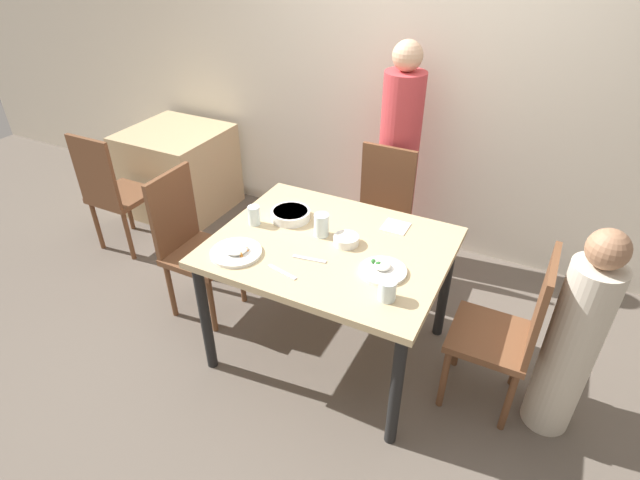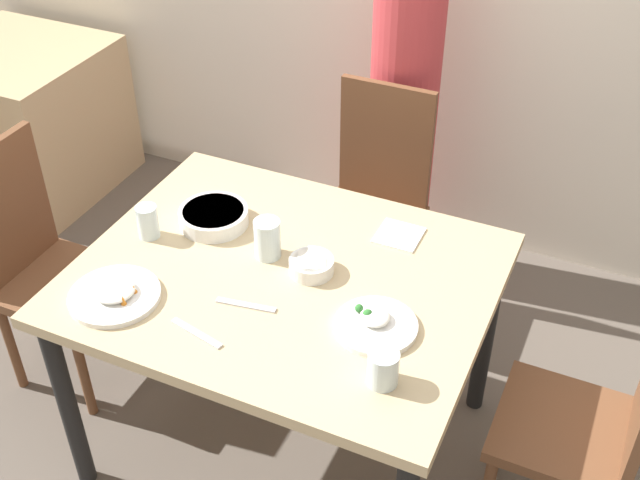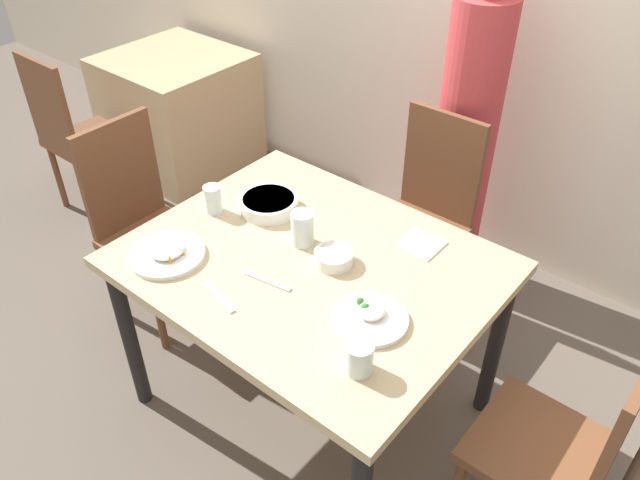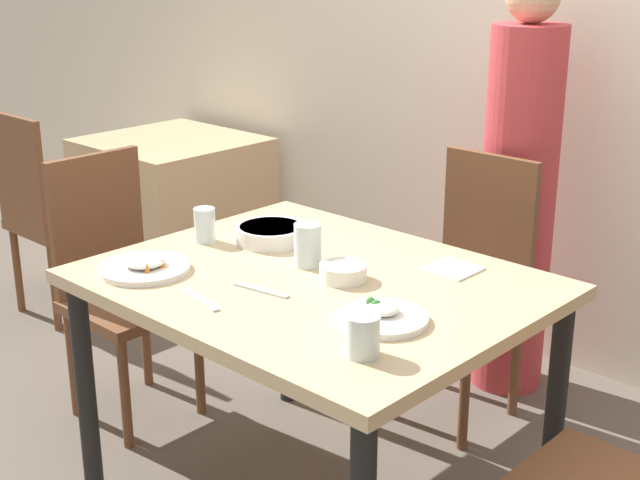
# 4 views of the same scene
# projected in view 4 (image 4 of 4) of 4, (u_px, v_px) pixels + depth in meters

# --- Properties ---
(wall_back) EXTENTS (10.00, 0.06, 2.70)m
(wall_back) POSITION_uv_depth(u_px,v_px,m) (581.00, 35.00, 3.40)
(wall_back) COLOR beige
(wall_back) RESTS_ON ground_plane
(dining_table) EXTENTS (1.24, 1.00, 0.78)m
(dining_table) POSITION_uv_depth(u_px,v_px,m) (315.00, 306.00, 2.59)
(dining_table) COLOR tan
(dining_table) RESTS_ON ground_plane
(chair_adult_spot) EXTENTS (0.40, 0.40, 0.97)m
(chair_adult_spot) POSITION_uv_depth(u_px,v_px,m) (469.00, 282.00, 3.24)
(chair_adult_spot) COLOR brown
(chair_adult_spot) RESTS_ON ground_plane
(chair_child_spot) EXTENTS (0.40, 0.40, 0.97)m
(chair_child_spot) POSITION_uv_depth(u_px,v_px,m) (635.00, 480.00, 2.05)
(chair_child_spot) COLOR brown
(chair_child_spot) RESTS_ON ground_plane
(chair_empty_left) EXTENTS (0.40, 0.40, 0.97)m
(chair_empty_left) POSITION_uv_depth(u_px,v_px,m) (118.00, 281.00, 3.25)
(chair_empty_left) COLOR brown
(chair_empty_left) RESTS_ON ground_plane
(person_adult) EXTENTS (0.28, 0.28, 1.61)m
(person_adult) POSITION_uv_depth(u_px,v_px,m) (518.00, 201.00, 3.37)
(person_adult) COLOR #C63D42
(person_adult) RESTS_ON ground_plane
(bowl_curry) EXTENTS (0.23, 0.23, 0.05)m
(bowl_curry) POSITION_uv_depth(u_px,v_px,m) (271.00, 233.00, 2.85)
(bowl_curry) COLOR white
(bowl_curry) RESTS_ON dining_table
(plate_rice_adult) EXTENTS (0.27, 0.27, 0.05)m
(plate_rice_adult) POSITION_uv_depth(u_px,v_px,m) (144.00, 267.00, 2.60)
(plate_rice_adult) COLOR white
(plate_rice_adult) RESTS_ON dining_table
(plate_rice_child) EXTENTS (0.24, 0.24, 0.05)m
(plate_rice_child) POSITION_uv_depth(u_px,v_px,m) (382.00, 316.00, 2.26)
(plate_rice_child) COLOR white
(plate_rice_child) RESTS_ON dining_table
(bowl_rice_small) EXTENTS (0.14, 0.14, 0.05)m
(bowl_rice_small) POSITION_uv_depth(u_px,v_px,m) (343.00, 272.00, 2.53)
(bowl_rice_small) COLOR white
(bowl_rice_small) RESTS_ON dining_table
(glass_water_tall) EXTENTS (0.08, 0.08, 0.10)m
(glass_water_tall) POSITION_uv_depth(u_px,v_px,m) (363.00, 336.00, 2.07)
(glass_water_tall) COLOR silver
(glass_water_tall) RESTS_ON dining_table
(glass_water_short) EXTENTS (0.08, 0.08, 0.13)m
(glass_water_short) POSITION_uv_depth(u_px,v_px,m) (308.00, 245.00, 2.63)
(glass_water_short) COLOR silver
(glass_water_short) RESTS_ON dining_table
(glass_water_center) EXTENTS (0.07, 0.07, 0.11)m
(glass_water_center) POSITION_uv_depth(u_px,v_px,m) (205.00, 225.00, 2.84)
(glass_water_center) COLOR silver
(glass_water_center) RESTS_ON dining_table
(napkin_folded) EXTENTS (0.14, 0.14, 0.01)m
(napkin_folded) POSITION_uv_depth(u_px,v_px,m) (453.00, 269.00, 2.61)
(napkin_folded) COLOR white
(napkin_folded) RESTS_ON dining_table
(fork_steel) EXTENTS (0.18, 0.06, 0.01)m
(fork_steel) POSITION_uv_depth(u_px,v_px,m) (201.00, 300.00, 2.39)
(fork_steel) COLOR silver
(fork_steel) RESTS_ON dining_table
(spoon_steel) EXTENTS (0.18, 0.05, 0.01)m
(spoon_steel) POSITION_uv_depth(u_px,v_px,m) (262.00, 290.00, 2.46)
(spoon_steel) COLOR silver
(spoon_steel) RESTS_ON dining_table
(background_table) EXTENTS (0.78, 0.77, 0.74)m
(background_table) POSITION_uv_depth(u_px,v_px,m) (174.00, 208.00, 4.63)
(background_table) COLOR tan
(background_table) RESTS_ON ground_plane
(chair_background) EXTENTS (0.40, 0.40, 0.97)m
(chair_background) POSITION_uv_depth(u_px,v_px,m) (46.00, 211.00, 4.08)
(chair_background) COLOR brown
(chair_background) RESTS_ON ground_plane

